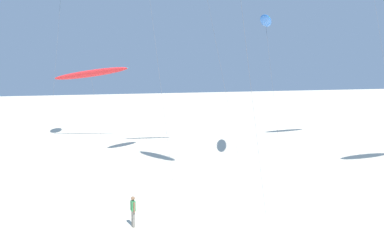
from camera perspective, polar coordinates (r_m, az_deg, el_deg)
flying_kite_4 at (r=56.10m, az=-12.03°, el=5.88°), size 8.19×6.77×8.81m
flying_kite_9 at (r=43.21m, az=8.79°, el=12.05°), size 4.56×9.78×13.11m
person_near_left at (r=25.58m, az=-7.07°, el=-10.26°), size 0.22×0.51×1.65m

